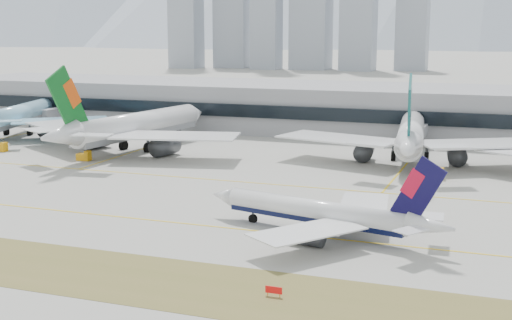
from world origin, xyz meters
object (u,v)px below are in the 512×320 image
at_px(widebody_korean, 16,117).
at_px(widebody_eva, 132,127).
at_px(widebody_cathay, 411,137).
at_px(terminal, 336,108).
at_px(taxiing_airliner, 324,213).

relative_size(widebody_korean, widebody_eva, 0.88).
xyz_separation_m(widebody_korean, widebody_cathay, (122.55, -2.51, 0.43)).
bearing_deg(widebody_cathay, terminal, 26.36).
bearing_deg(taxiing_airliner, widebody_cathay, -79.46).
height_order(widebody_korean, widebody_eva, widebody_eva).
xyz_separation_m(widebody_korean, widebody_eva, (49.02, -13.00, 0.64)).
bearing_deg(taxiing_airliner, terminal, -63.31).
bearing_deg(taxiing_airliner, widebody_korean, -17.84).
height_order(widebody_eva, terminal, widebody_eva).
bearing_deg(widebody_eva, taxiing_airliner, -122.11).
xyz_separation_m(widebody_eva, terminal, (42.40, 58.31, 0.87)).
bearing_deg(terminal, widebody_eva, -126.02).
height_order(widebody_korean, widebody_cathay, widebody_cathay).
height_order(widebody_korean, terminal, widebody_korean).
height_order(widebody_cathay, terminal, widebody_cathay).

